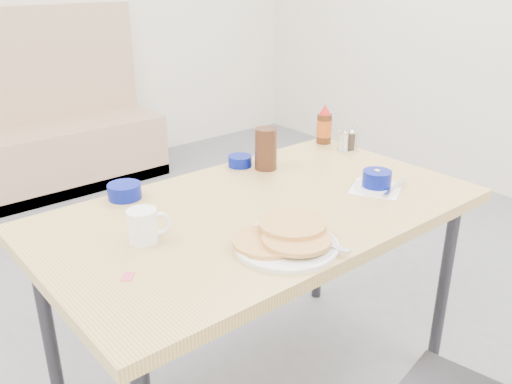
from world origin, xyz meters
TOP-DOWN VIEW (x-y plane):
  - booth_bench at (0.00, 2.78)m, footprint 1.90×0.56m
  - dining_table at (0.00, 0.25)m, footprint 1.40×0.80m
  - pancake_plate at (-0.12, 0.01)m, footprint 0.29×0.29m
  - coffee_mug at (-0.40, 0.28)m, footprint 0.12×0.08m
  - grits_setting at (0.40, 0.11)m, footprint 0.23×0.22m
  - creamer_bowl at (-0.30, 0.59)m, footprint 0.11×0.11m
  - butter_bowl at (0.18, 0.59)m, footprint 0.09×0.09m
  - amber_tumbler at (0.24, 0.51)m, footprint 0.09×0.09m
  - condiment_caddy at (0.64, 0.46)m, footprint 0.09×0.07m
  - syrup_bottle at (0.64, 0.59)m, footprint 0.06×0.06m
  - sugar_wrapper at (-0.53, 0.14)m, footprint 0.05×0.05m

SIDE VIEW (x-z plane):
  - booth_bench at x=0.00m, z-range -0.26..0.96m
  - dining_table at x=0.00m, z-range 0.32..1.08m
  - sugar_wrapper at x=-0.53m, z-range 0.76..0.76m
  - butter_bowl at x=0.18m, z-range 0.76..0.80m
  - pancake_plate at x=-0.12m, z-range 0.76..0.81m
  - creamer_bowl at x=-0.30m, z-range 0.76..0.81m
  - grits_setting at x=0.40m, z-range 0.75..0.82m
  - condiment_caddy at x=0.64m, z-range 0.74..0.85m
  - coffee_mug at x=-0.40m, z-range 0.76..0.86m
  - syrup_bottle at x=0.64m, z-range 0.75..0.92m
  - amber_tumbler at x=0.24m, z-range 0.76..0.92m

